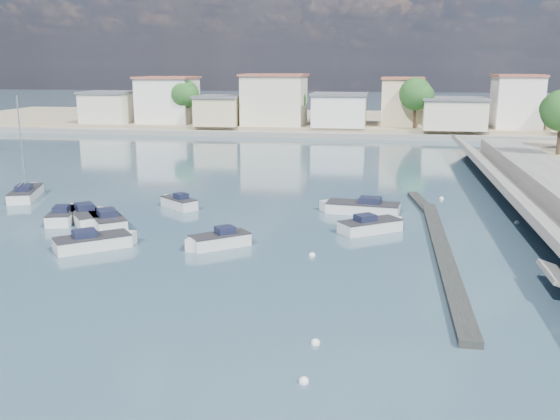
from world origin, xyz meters
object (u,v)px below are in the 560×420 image
Objects in this scene: motorboat_b at (97,242)px; motorboat_h at (373,226)px; motorboat_c at (359,208)px; motorboat_e at (64,216)px; motorboat_g at (87,218)px; motorboat_d at (217,241)px; sailboat at (27,193)px; motorboat_f at (178,203)px; motorboat_a at (105,220)px.

motorboat_b is 1.04× the size of motorboat_h.
motorboat_c is 1.33× the size of motorboat_e.
motorboat_c is 22.31m from motorboat_e.
motorboat_g is at bearing -9.55° from motorboat_e.
motorboat_d and motorboat_h have the same top height.
sailboat reaches higher than motorboat_h.
motorboat_g is at bearing -38.64° from sailboat.
motorboat_d is (7.42, 1.42, -0.00)m from motorboat_b.
motorboat_c and motorboat_f have the same top height.
motorboat_h is (22.64, 0.59, 0.00)m from motorboat_e.
motorboat_h is (19.09, 1.30, -0.00)m from motorboat_a.
motorboat_g is (-19.50, -6.41, 0.00)m from motorboat_c.
motorboat_e and motorboat_h have the same top height.
motorboat_a is at bearing -11.28° from motorboat_e.
motorboat_g is at bearing -177.44° from motorboat_h.
motorboat_c is 1.79× the size of motorboat_f.
motorboat_f is (3.38, 6.15, -0.00)m from motorboat_a.
motorboat_d is 11.95m from motorboat_f.
motorboat_g is (-10.99, 4.56, 0.00)m from motorboat_d.
motorboat_a and motorboat_f have the same top height.
motorboat_d is at bearing -20.68° from motorboat_e.
motorboat_d and motorboat_e have the same top height.
motorboat_h is (1.18, -5.48, -0.00)m from motorboat_c.
motorboat_f is 0.78× the size of motorboat_h.
motorboat_c is 1.21× the size of motorboat_g.
motorboat_a is at bearing 109.44° from motorboat_b.
motorboat_g is 1.15× the size of motorboat_h.
sailboat reaches higher than motorboat_b.
motorboat_b is at bearing -142.16° from motorboat_c.
motorboat_b is 11.83m from motorboat_f.
motorboat_c is at bearing 37.84° from motorboat_b.
motorboat_c is at bearing 18.18° from motorboat_g.
motorboat_e is (-12.95, 4.89, 0.00)m from motorboat_d.
motorboat_e is 1.05× the size of motorboat_h.
motorboat_g is at bearing -130.76° from motorboat_f.
motorboat_c is at bearing 102.15° from motorboat_h.
motorboat_e is at bearing 168.72° from motorboat_a.
motorboat_h is at bearing -17.14° from motorboat_f.
motorboat_c is at bearing 52.16° from motorboat_d.
motorboat_e is at bearing -164.20° from motorboat_c.
sailboat reaches higher than motorboat_e.
sailboat is at bearing 173.47° from motorboat_f.
motorboat_d and motorboat_g have the same top height.
sailboat is (-29.94, 6.47, 0.04)m from motorboat_h.
motorboat_a is at bearing -118.82° from motorboat_f.
motorboat_b is 6.96m from motorboat_g.
sailboat is at bearing 135.89° from motorboat_e.
motorboat_d is 11.14m from motorboat_h.
motorboat_g is (-4.97, -5.77, 0.00)m from motorboat_f.
motorboat_f is 14.32m from sailboat.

